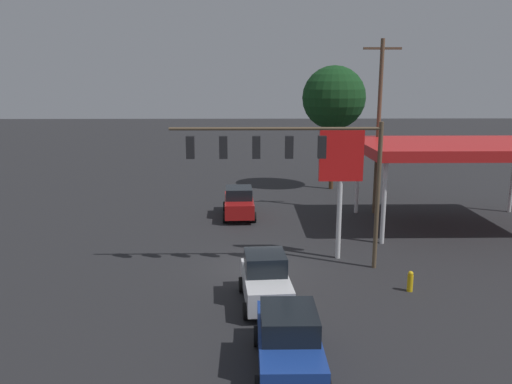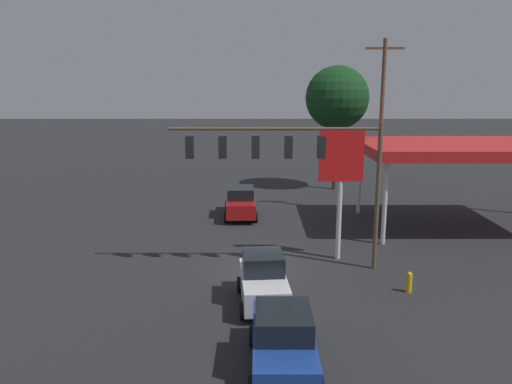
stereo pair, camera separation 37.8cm
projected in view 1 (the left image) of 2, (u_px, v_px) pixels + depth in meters
name	position (u px, v px, depth m)	size (l,w,h in m)	color
ground_plane	(257.00, 267.00, 23.43)	(200.00, 200.00, 0.00)	#262628
traffic_signal_assembly	(289.00, 157.00, 22.21)	(9.46, 0.43, 6.80)	brown
utility_pole	(379.00, 124.00, 32.00)	(2.40, 0.26, 11.17)	brown
gas_station_canopy	(459.00, 148.00, 29.22)	(11.53, 7.78, 5.07)	red
price_sign	(341.00, 165.00, 23.67)	(2.10, 0.27, 6.31)	silver
hatchback_crossing	(266.00, 280.00, 19.44)	(2.18, 3.91, 1.97)	silver
sedan_waiting	(289.00, 341.00, 14.86)	(2.07, 4.41, 1.93)	navy
sedan_far	(239.00, 202.00, 32.10)	(2.19, 4.47, 1.93)	maroon
street_tree	(334.00, 98.00, 39.26)	(4.99, 4.99, 9.84)	#4C331E
fire_hydrant	(410.00, 281.00, 20.64)	(0.24, 0.24, 0.88)	gold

